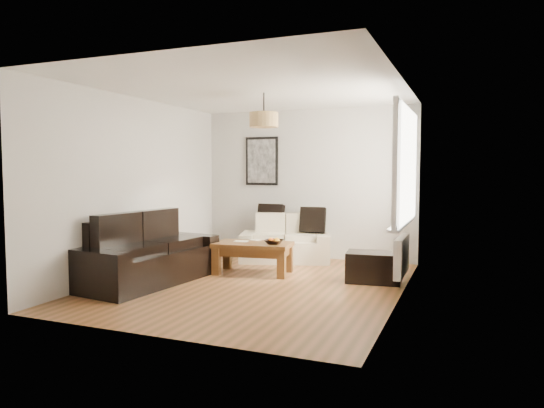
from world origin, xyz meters
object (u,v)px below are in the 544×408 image
at_px(sofa_leather, 148,251).
at_px(coffee_table, 253,258).
at_px(loveseat_cream, 285,239).
at_px(ottoman, 373,267).

bearing_deg(sofa_leather, coffee_table, -39.14).
height_order(loveseat_cream, sofa_leather, sofa_leather).
bearing_deg(coffee_table, loveseat_cream, 85.34).
distance_m(loveseat_cream, ottoman, 1.98).
distance_m(loveseat_cream, sofa_leather, 2.51).
height_order(coffee_table, ottoman, coffee_table).
bearing_deg(loveseat_cream, coffee_table, -111.67).
relative_size(sofa_leather, coffee_table, 1.79).
xyz_separation_m(coffee_table, ottoman, (1.77, 0.10, -0.02)).
bearing_deg(loveseat_cream, sofa_leather, -135.62).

